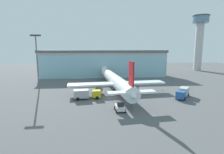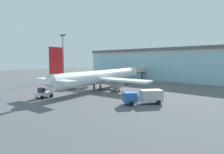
{
  "view_description": "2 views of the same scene",
  "coord_description": "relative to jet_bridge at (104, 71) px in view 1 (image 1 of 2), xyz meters",
  "views": [
    {
      "loc": [
        -5.0,
        -47.77,
        13.63
      ],
      "look_at": [
        0.58,
        5.02,
        5.12
      ],
      "focal_mm": 28.0,
      "sensor_mm": 36.0,
      "label": 1
    },
    {
      "loc": [
        35.85,
        -30.62,
        8.21
      ],
      "look_at": [
        4.58,
        7.39,
        3.45
      ],
      "focal_mm": 28.0,
      "sensor_mm": 36.0,
      "label": 2
    }
  ],
  "objects": [
    {
      "name": "airplane",
      "position": [
        2.44,
        -22.19,
        -0.82
      ],
      "size": [
        30.15,
        39.13,
        10.93
      ],
      "rotation": [
        0.0,
        0.0,
        1.65
      ],
      "color": "white",
      "rests_on": "ground"
    },
    {
      "name": "jet_bridge",
      "position": [
        0.0,
        0.0,
        0.0
      ],
      "size": [
        2.96,
        12.28,
        5.63
      ],
      "rotation": [
        0.0,
        0.0,
        1.51
      ],
      "color": "silver",
      "rests_on": "ground"
    },
    {
      "name": "ground",
      "position": [
        0.36,
        -28.08,
        -4.25
      ],
      "size": [
        240.0,
        240.0,
        0.0
      ],
      "primitive_type": "plane",
      "color": "#545659"
    },
    {
      "name": "safety_cone_nose",
      "position": [
        0.63,
        -30.39,
        -3.98
      ],
      "size": [
        0.36,
        0.36,
        0.55
      ],
      "primitive_type": "cone",
      "color": "orange",
      "rests_on": "ground"
    },
    {
      "name": "safety_cone_wingtip",
      "position": [
        17.91,
        -21.36,
        -3.98
      ],
      "size": [
        0.36,
        0.36,
        0.55
      ],
      "primitive_type": "cone",
      "color": "orange",
      "rests_on": "ground"
    },
    {
      "name": "fuel_truck",
      "position": [
        20.46,
        -30.04,
        -2.79
      ],
      "size": [
        6.35,
        7.03,
        2.65
      ],
      "rotation": [
        0.0,
        0.0,
        4.02
      ],
      "color": "#2659A5",
      "rests_on": "ground"
    },
    {
      "name": "catering_truck",
      "position": [
        -6.8,
        -28.79,
        -2.79
      ],
      "size": [
        7.5,
        3.16,
        2.65
      ],
      "rotation": [
        0.0,
        0.0,
        0.11
      ],
      "color": "yellow",
      "rests_on": "ground"
    },
    {
      "name": "baggage_cart",
      "position": [
        7.34,
        -22.36,
        -3.75
      ],
      "size": [
        3.2,
        2.53,
        1.5
      ],
      "rotation": [
        0.0,
        0.0,
        2.76
      ],
      "color": "#9E998C",
      "rests_on": "ground"
    },
    {
      "name": "pushback_tug",
      "position": [
        1.0,
        -39.27,
        -3.28
      ],
      "size": [
        2.28,
        3.28,
        2.3
      ],
      "rotation": [
        0.0,
        0.0,
        1.62
      ],
      "color": "silver",
      "rests_on": "ground"
    },
    {
      "name": "terminal_building",
      "position": [
        0.36,
        12.25,
        2.28
      ],
      "size": [
        62.08,
        14.3,
        13.06
      ],
      "rotation": [
        0.0,
        0.0,
        -0.01
      ],
      "color": "#ACACAC",
      "rests_on": "ground"
    },
    {
      "name": "apron_light_mast",
      "position": [
        -22.69,
        -17.45,
        6.55
      ],
      "size": [
        3.2,
        0.4,
        18.14
      ],
      "color": "#59595E",
      "rests_on": "ground"
    },
    {
      "name": "control_tower",
      "position": [
        61.7,
        29.71,
        17.18
      ],
      "size": [
        9.94,
        9.94,
        34.18
      ],
      "color": "#B8B8B8",
      "rests_on": "ground"
    }
  ]
}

